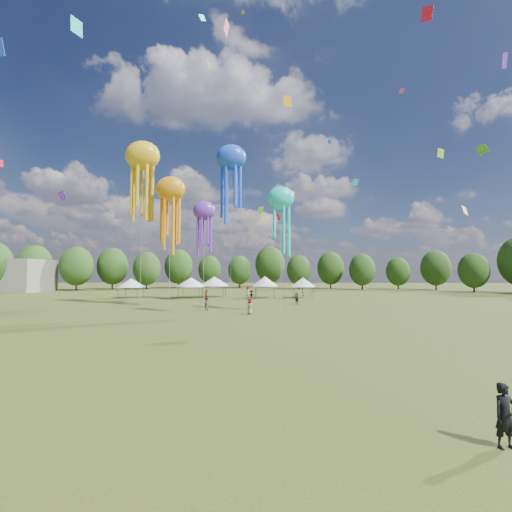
{
  "coord_description": "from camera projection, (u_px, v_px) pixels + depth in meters",
  "views": [
    {
      "loc": [
        2.86,
        -11.76,
        4.67
      ],
      "look_at": [
        2.26,
        15.0,
        6.0
      ],
      "focal_mm": 23.92,
      "sensor_mm": 36.0,
      "label": 1
    }
  ],
  "objects": [
    {
      "name": "ground",
      "position": [
        180.0,
        410.0,
        11.58
      ],
      "size": [
        300.0,
        300.0,
        0.0
      ],
      "primitive_type": "plane",
      "color": "#384416",
      "rests_on": "ground"
    },
    {
      "name": "observer_main",
      "position": [
        505.0,
        416.0,
        9.12
      ],
      "size": [
        0.69,
        0.52,
        1.7
      ],
      "primitive_type": "imported",
      "rotation": [
        0.0,
        0.0,
        0.19
      ],
      "color": "black",
      "rests_on": "ground"
    },
    {
      "name": "spectator_near",
      "position": [
        206.0,
        304.0,
        42.57
      ],
      "size": [
        0.92,
        0.86,
        1.53
      ],
      "primitive_type": "imported",
      "rotation": [
        0.0,
        0.0,
        2.66
      ],
      "color": "gray",
      "rests_on": "ground"
    },
    {
      "name": "spectators_far",
      "position": [
        259.0,
        296.0,
        57.23
      ],
      "size": [
        19.19,
        32.28,
        1.82
      ],
      "color": "gray",
      "rests_on": "ground"
    },
    {
      "name": "festival_tents",
      "position": [
        218.0,
        282.0,
        64.55
      ],
      "size": [
        37.19,
        7.68,
        4.03
      ],
      "color": "#47474C",
      "rests_on": "ground"
    },
    {
      "name": "show_kites",
      "position": [
        193.0,
        183.0,
        49.0
      ],
      "size": [
        23.35,
        18.27,
        25.32
      ],
      "color": "orange",
      "rests_on": "ground"
    },
    {
      "name": "small_kites",
      "position": [
        244.0,
        111.0,
        55.97
      ],
      "size": [
        77.69,
        49.99,
        46.4
      ],
      "color": "orange",
      "rests_on": "ground"
    },
    {
      "name": "treeline",
      "position": [
        233.0,
        264.0,
        74.41
      ],
      "size": [
        201.57,
        95.24,
        13.43
      ],
      "color": "#38281C",
      "rests_on": "ground"
    }
  ]
}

